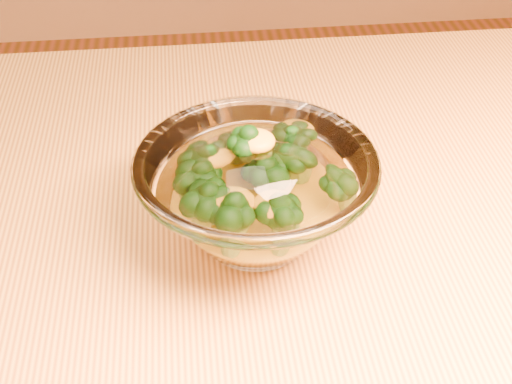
# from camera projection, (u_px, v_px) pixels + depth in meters

# --- Properties ---
(table) EXTENTS (1.20, 0.80, 0.75)m
(table) POSITION_uv_depth(u_px,v_px,m) (226.00, 337.00, 0.66)
(table) COLOR gold
(table) RESTS_ON ground
(glass_bowl) EXTENTS (0.20, 0.20, 0.09)m
(glass_bowl) POSITION_uv_depth(u_px,v_px,m) (256.00, 196.00, 0.59)
(glass_bowl) COLOR white
(glass_bowl) RESTS_ON table
(cheese_sauce) EXTENTS (0.10, 0.10, 0.03)m
(cheese_sauce) POSITION_uv_depth(u_px,v_px,m) (256.00, 213.00, 0.60)
(cheese_sauce) COLOR #ECAA13
(cheese_sauce) RESTS_ON glass_bowl
(broccoli_heap) EXTENTS (0.14, 0.13, 0.07)m
(broccoli_heap) POSITION_uv_depth(u_px,v_px,m) (252.00, 180.00, 0.59)
(broccoli_heap) COLOR black
(broccoli_heap) RESTS_ON cheese_sauce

